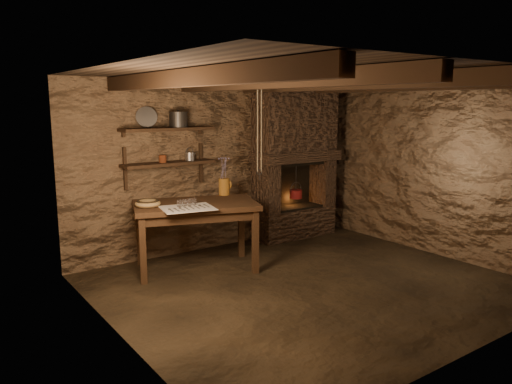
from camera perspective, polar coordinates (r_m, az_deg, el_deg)
floor at (r=5.93m, az=6.05°, el=-10.51°), size 4.50×4.50×0.00m
back_wall at (r=7.22m, az=-4.37°, el=3.07°), size 4.50×0.04×2.40m
front_wall at (r=4.36m, az=24.04°, el=-2.44°), size 4.50×0.04×2.40m
left_wall at (r=4.47m, az=-15.81°, el=-1.67°), size 0.04×4.00×2.40m
right_wall at (r=7.30m, az=19.58°, el=2.59°), size 0.04×4.00×2.40m
ceiling at (r=5.56m, az=6.52°, el=13.33°), size 4.50×4.00×0.04m
beam_far_left at (r=4.69m, az=-7.63°, el=12.81°), size 0.14×3.95×0.16m
beam_mid_left at (r=5.23m, az=2.32°, el=12.60°), size 0.14×3.95×0.16m
beam_mid_right at (r=5.90m, az=10.19°, el=12.17°), size 0.14×3.95×0.16m
beam_far_right at (r=6.65m, az=16.36°, el=11.68°), size 0.14×3.95×0.16m
shelf_lower at (r=6.66m, az=-9.93°, el=3.23°), size 1.25×0.30×0.04m
shelf_upper at (r=6.63m, az=-10.05°, el=7.09°), size 1.25×0.30×0.04m
hearth at (r=7.75m, az=4.47°, el=3.75°), size 1.43×0.51×2.30m
work_table at (r=6.35m, az=-6.88°, el=-4.74°), size 1.71×1.32×0.86m
linen_cloth at (r=5.93m, az=-7.83°, el=-1.83°), size 0.69×0.60×0.01m
pewter_cutlery_row at (r=5.91m, az=-7.74°, el=-1.77°), size 0.53×0.30×0.01m
drinking_glasses at (r=6.03m, az=-8.19°, el=-1.22°), size 0.19×0.06×0.08m
stoneware_jug at (r=6.72m, az=-3.65°, el=1.53°), size 0.17×0.17×0.51m
wooden_bowl at (r=6.11m, az=-12.28°, el=-1.31°), size 0.39×0.39×0.11m
iron_stockpot at (r=6.69m, az=-8.85°, el=8.10°), size 0.25×0.25×0.18m
tin_pan at (r=6.61m, az=-12.41°, el=8.36°), size 0.30×0.20×0.27m
small_kettle at (r=6.80m, az=-7.57°, el=4.07°), size 0.19×0.16×0.17m
rusty_tin at (r=6.62m, az=-10.62°, el=3.75°), size 0.13×0.13×0.10m
red_pot at (r=7.78m, az=4.57°, el=-0.15°), size 0.22×0.21×0.54m
hanging_ropes at (r=6.40m, az=0.40°, el=7.59°), size 0.08×0.08×1.20m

